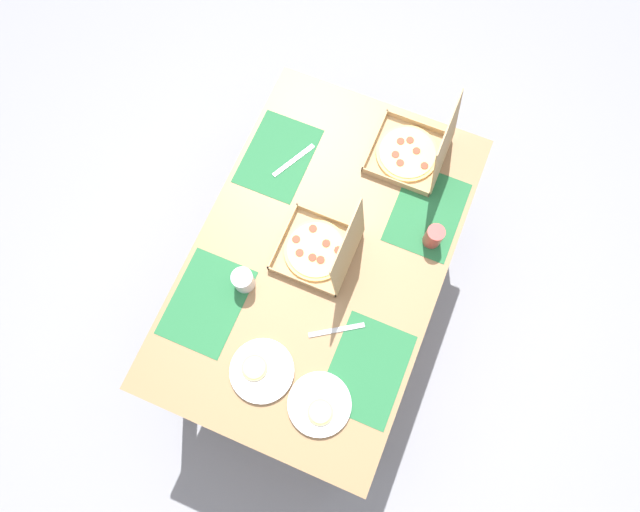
# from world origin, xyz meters

# --- Properties ---
(ground_plane) EXTENTS (6.00, 6.00, 0.00)m
(ground_plane) POSITION_xyz_m (0.00, 0.00, 0.00)
(ground_plane) COLOR gray
(dining_table) EXTENTS (1.47, 0.94, 0.75)m
(dining_table) POSITION_xyz_m (0.00, 0.00, 0.64)
(dining_table) COLOR #3F3328
(dining_table) RESTS_ON ground_plane
(placemat_near_left) EXTENTS (0.36, 0.26, 0.00)m
(placemat_near_left) POSITION_xyz_m (-0.33, -0.32, 0.75)
(placemat_near_left) COLOR #236638
(placemat_near_left) RESTS_ON dining_table
(placemat_near_right) EXTENTS (0.36, 0.26, 0.00)m
(placemat_near_right) POSITION_xyz_m (0.33, -0.32, 0.75)
(placemat_near_right) COLOR #236638
(placemat_near_right) RESTS_ON dining_table
(placemat_far_left) EXTENTS (0.36, 0.26, 0.00)m
(placemat_far_left) POSITION_xyz_m (-0.33, 0.32, 0.75)
(placemat_far_left) COLOR #236638
(placemat_far_left) RESTS_ON dining_table
(placemat_far_right) EXTENTS (0.36, 0.26, 0.00)m
(placemat_far_right) POSITION_xyz_m (0.33, 0.32, 0.75)
(placemat_far_right) COLOR #236638
(placemat_far_right) RESTS_ON dining_table
(pizza_box_corner_right) EXTENTS (0.29, 0.29, 0.32)m
(pizza_box_corner_right) POSITION_xyz_m (-0.54, 0.19, 0.80)
(pizza_box_corner_right) COLOR tan
(pizza_box_corner_right) RESTS_ON dining_table
(pizza_box_edge_far) EXTENTS (0.28, 0.28, 0.32)m
(pizza_box_edge_far) POSITION_xyz_m (-0.01, 0.01, 0.80)
(pizza_box_edge_far) COLOR tan
(pizza_box_edge_far) RESTS_ON dining_table
(plate_far_left) EXTENTS (0.23, 0.23, 0.03)m
(plate_far_left) POSITION_xyz_m (0.51, 0.21, 0.76)
(plate_far_left) COLOR white
(plate_far_left) RESTS_ON dining_table
(plate_far_right) EXTENTS (0.23, 0.23, 0.03)m
(plate_far_right) POSITION_xyz_m (0.48, -0.03, 0.76)
(plate_far_right) COLOR white
(plate_far_right) RESTS_ON dining_table
(cup_spare) EXTENTS (0.08, 0.08, 0.09)m
(cup_spare) POSITION_xyz_m (0.21, -0.22, 0.80)
(cup_spare) COLOR silver
(cup_spare) RESTS_ON dining_table
(cup_red) EXTENTS (0.07, 0.07, 0.10)m
(cup_red) POSITION_xyz_m (-0.22, 0.37, 0.80)
(cup_red) COLOR #BF4742
(cup_red) RESTS_ON dining_table
(knife_by_far_right) EXTENTS (0.19, 0.11, 0.00)m
(knife_by_far_right) POSITION_xyz_m (-0.33, -0.26, 0.75)
(knife_by_far_right) COLOR #B7B7BC
(knife_by_far_right) RESTS_ON dining_table
(knife_by_near_right) EXTENTS (0.13, 0.19, 0.00)m
(knife_by_near_right) POSITION_xyz_m (0.24, 0.17, 0.75)
(knife_by_near_right) COLOR #B7B7BC
(knife_by_near_right) RESTS_ON dining_table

